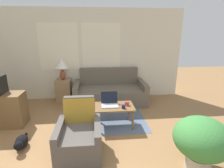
{
  "coord_description": "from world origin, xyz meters",
  "views": [
    {
      "loc": [
        0.35,
        -1.59,
        1.94
      ],
      "look_at": [
        0.73,
        2.41,
        0.75
      ],
      "focal_mm": 28.0,
      "sensor_mm": 36.0,
      "label": 1
    }
  ],
  "objects_px": {
    "cup_yellow": "(123,107)",
    "couch": "(110,93)",
    "coffee_table": "(114,109)",
    "table_lamp": "(62,65)",
    "laptop": "(110,102)",
    "potted_plant": "(201,140)",
    "cup_navy": "(127,103)",
    "cat_black": "(21,142)",
    "armchair": "(79,138)"
  },
  "relations": [
    {
      "from": "cup_yellow",
      "to": "cat_black",
      "type": "relative_size",
      "value": 0.13
    },
    {
      "from": "armchair",
      "to": "cat_black",
      "type": "xyz_separation_m",
      "value": [
        -1.02,
        0.22,
        -0.16
      ]
    },
    {
      "from": "armchair",
      "to": "cat_black",
      "type": "distance_m",
      "value": 1.06
    },
    {
      "from": "coffee_table",
      "to": "cup_navy",
      "type": "xyz_separation_m",
      "value": [
        0.27,
        0.01,
        0.1
      ]
    },
    {
      "from": "couch",
      "to": "armchair",
      "type": "relative_size",
      "value": 2.2
    },
    {
      "from": "cat_black",
      "to": "armchair",
      "type": "bearing_deg",
      "value": 69.67
    },
    {
      "from": "couch",
      "to": "cat_black",
      "type": "bearing_deg",
      "value": -131.27
    },
    {
      "from": "coffee_table",
      "to": "cup_navy",
      "type": "height_order",
      "value": "cup_navy"
    },
    {
      "from": "couch",
      "to": "cup_yellow",
      "type": "relative_size",
      "value": 26.0
    },
    {
      "from": "armchair",
      "to": "potted_plant",
      "type": "distance_m",
      "value": 1.83
    },
    {
      "from": "coffee_table",
      "to": "couch",
      "type": "bearing_deg",
      "value": 89.11
    },
    {
      "from": "armchair",
      "to": "table_lamp",
      "type": "distance_m",
      "value": 2.55
    },
    {
      "from": "armchair",
      "to": "cup_yellow",
      "type": "xyz_separation_m",
      "value": [
        0.84,
        0.69,
        0.22
      ]
    },
    {
      "from": "laptop",
      "to": "potted_plant",
      "type": "relative_size",
      "value": 0.43
    },
    {
      "from": "cup_navy",
      "to": "potted_plant",
      "type": "bearing_deg",
      "value": -60.34
    },
    {
      "from": "couch",
      "to": "coffee_table",
      "type": "height_order",
      "value": "couch"
    },
    {
      "from": "cup_navy",
      "to": "cat_black",
      "type": "xyz_separation_m",
      "value": [
        -1.96,
        -0.62,
        -0.39
      ]
    },
    {
      "from": "cup_yellow",
      "to": "couch",
      "type": "bearing_deg",
      "value": 95.73
    },
    {
      "from": "couch",
      "to": "laptop",
      "type": "relative_size",
      "value": 5.64
    },
    {
      "from": "cup_navy",
      "to": "coffee_table",
      "type": "bearing_deg",
      "value": -178.16
    },
    {
      "from": "laptop",
      "to": "potted_plant",
      "type": "xyz_separation_m",
      "value": [
        1.16,
        -1.45,
        -0.01
      ]
    },
    {
      "from": "laptop",
      "to": "potted_plant",
      "type": "distance_m",
      "value": 1.85
    },
    {
      "from": "coffee_table",
      "to": "cup_yellow",
      "type": "height_order",
      "value": "cup_yellow"
    },
    {
      "from": "armchair",
      "to": "potted_plant",
      "type": "relative_size",
      "value": 1.09
    },
    {
      "from": "armchair",
      "to": "coffee_table",
      "type": "xyz_separation_m",
      "value": [
        0.67,
        0.83,
        0.12
      ]
    },
    {
      "from": "table_lamp",
      "to": "couch",
      "type": "bearing_deg",
      "value": -7.28
    },
    {
      "from": "coffee_table",
      "to": "cup_navy",
      "type": "distance_m",
      "value": 0.29
    },
    {
      "from": "couch",
      "to": "armchair",
      "type": "distance_m",
      "value": 2.28
    },
    {
      "from": "table_lamp",
      "to": "coffee_table",
      "type": "bearing_deg",
      "value": -49.37
    },
    {
      "from": "cup_navy",
      "to": "cup_yellow",
      "type": "distance_m",
      "value": 0.18
    },
    {
      "from": "table_lamp",
      "to": "cup_yellow",
      "type": "distance_m",
      "value": 2.28
    },
    {
      "from": "coffee_table",
      "to": "cup_yellow",
      "type": "xyz_separation_m",
      "value": [
        0.17,
        -0.14,
        0.1
      ]
    },
    {
      "from": "potted_plant",
      "to": "couch",
      "type": "bearing_deg",
      "value": 110.89
    },
    {
      "from": "armchair",
      "to": "cup_navy",
      "type": "relative_size",
      "value": 10.01
    },
    {
      "from": "couch",
      "to": "cat_black",
      "type": "xyz_separation_m",
      "value": [
        -1.71,
        -1.95,
        -0.17
      ]
    },
    {
      "from": "cup_navy",
      "to": "couch",
      "type": "bearing_deg",
      "value": 100.45
    },
    {
      "from": "armchair",
      "to": "laptop",
      "type": "distance_m",
      "value": 1.08
    },
    {
      "from": "cup_yellow",
      "to": "potted_plant",
      "type": "distance_m",
      "value": 1.54
    },
    {
      "from": "couch",
      "to": "cup_navy",
      "type": "bearing_deg",
      "value": -79.55
    },
    {
      "from": "table_lamp",
      "to": "cat_black",
      "type": "bearing_deg",
      "value": -100.6
    },
    {
      "from": "table_lamp",
      "to": "potted_plant",
      "type": "distance_m",
      "value": 3.78
    },
    {
      "from": "couch",
      "to": "armchair",
      "type": "xyz_separation_m",
      "value": [
        -0.69,
        -2.17,
        -0.01
      ]
    },
    {
      "from": "couch",
      "to": "cup_navy",
      "type": "xyz_separation_m",
      "value": [
        0.25,
        -1.33,
        0.22
      ]
    },
    {
      "from": "cat_black",
      "to": "couch",
      "type": "bearing_deg",
      "value": 130.55
    },
    {
      "from": "cat_black",
      "to": "potted_plant",
      "type": "bearing_deg",
      "value": 66.01
    },
    {
      "from": "armchair",
      "to": "cup_yellow",
      "type": "distance_m",
      "value": 1.11
    },
    {
      "from": "coffee_table",
      "to": "potted_plant",
      "type": "relative_size",
      "value": 0.98
    },
    {
      "from": "cup_navy",
      "to": "table_lamp",
      "type": "bearing_deg",
      "value": 136.14
    },
    {
      "from": "couch",
      "to": "table_lamp",
      "type": "distance_m",
      "value": 1.54
    },
    {
      "from": "coffee_table",
      "to": "table_lamp",
      "type": "bearing_deg",
      "value": 130.63
    }
  ]
}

